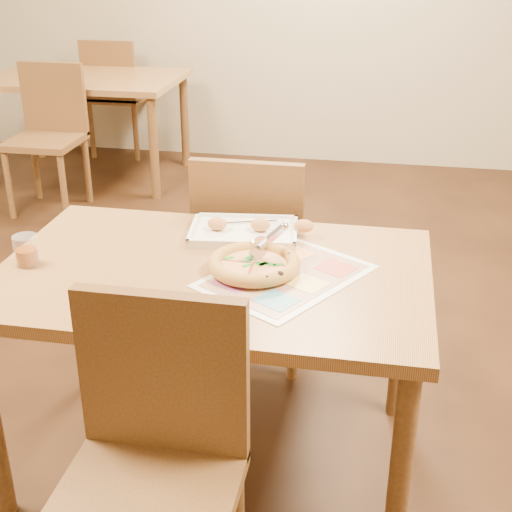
% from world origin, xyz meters
% --- Properties ---
extents(room, '(7.00, 7.00, 7.00)m').
position_xyz_m(room, '(0.00, 0.00, 1.35)').
color(room, '#361F0E').
rests_on(room, ground).
extents(dining_table, '(1.30, 0.85, 0.72)m').
position_xyz_m(dining_table, '(0.00, 0.00, 0.63)').
color(dining_table, '#A17940').
rests_on(dining_table, ground).
extents(chair_near, '(0.42, 0.42, 0.47)m').
position_xyz_m(chair_near, '(0.00, -0.60, 0.57)').
color(chair_near, brown).
rests_on(chair_near, ground).
extents(chair_far, '(0.42, 0.42, 0.47)m').
position_xyz_m(chair_far, '(-0.00, 0.60, 0.57)').
color(chair_far, brown).
rests_on(chair_far, ground).
extents(bg_table, '(1.30, 0.85, 0.72)m').
position_xyz_m(bg_table, '(-1.60, 2.80, 0.63)').
color(bg_table, '#A17940').
rests_on(bg_table, ground).
extents(bg_chair_near, '(0.42, 0.42, 0.47)m').
position_xyz_m(bg_chair_near, '(-1.60, 2.20, 0.57)').
color(bg_chair_near, brown).
rests_on(bg_chair_near, ground).
extents(bg_chair_far, '(0.42, 0.42, 0.47)m').
position_xyz_m(bg_chair_far, '(-1.60, 3.30, 0.57)').
color(bg_chair_far, brown).
rests_on(bg_chair_far, ground).
extents(plate, '(0.27, 0.27, 0.01)m').
position_xyz_m(plate, '(0.13, 0.01, 0.73)').
color(plate, silver).
rests_on(plate, dining_table).
extents(pizza, '(0.28, 0.28, 0.04)m').
position_xyz_m(pizza, '(0.13, -0.00, 0.75)').
color(pizza, '#E1A44C').
rests_on(pizza, plate).
extents(pizza_cutter, '(0.09, 0.13, 0.09)m').
position_xyz_m(pizza_cutter, '(0.16, 0.06, 0.80)').
color(pizza_cutter, silver).
rests_on(pizza_cutter, pizza).
extents(appetizer_tray, '(0.42, 0.28, 0.06)m').
position_xyz_m(appetizer_tray, '(0.05, 0.26, 0.74)').
color(appetizer_tray, white).
rests_on(appetizer_tray, dining_table).
extents(glass_tumbler, '(0.08, 0.08, 0.09)m').
position_xyz_m(glass_tumbler, '(-0.56, -0.08, 0.76)').
color(glass_tumbler, '#7D3709').
rests_on(glass_tumbler, dining_table).
extents(menu, '(0.54, 0.59, 0.00)m').
position_xyz_m(menu, '(0.22, -0.01, 0.72)').
color(menu, white).
rests_on(menu, dining_table).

